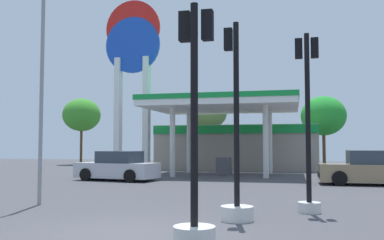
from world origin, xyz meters
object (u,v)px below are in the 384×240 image
traffic_signal_3 (195,171)px  tree_2 (323,116)px  station_pole_sign (133,63)px  car_1 (369,169)px  car_2 (118,167)px  traffic_signal_2 (308,137)px  traffic_signal_1 (236,171)px  corner_streetlamp (38,71)px  tree_0 (82,115)px  tree_1 (209,114)px

traffic_signal_3 → tree_2: 31.72m
station_pole_sign → car_1: 16.47m
traffic_signal_3 → tree_2: bearing=82.3°
station_pole_sign → car_2: size_ratio=2.57×
traffic_signal_2 → traffic_signal_3: traffic_signal_2 is taller
traffic_signal_1 → station_pole_sign: bearing=119.2°
traffic_signal_3 → corner_streetlamp: 7.81m
traffic_signal_1 → traffic_signal_2: size_ratio=0.99×
traffic_signal_1 → tree_2: size_ratio=0.80×
car_2 → traffic_signal_2: traffic_signal_2 is taller
tree_0 → corner_streetlamp: 29.83m
tree_0 → tree_2: 23.00m
station_pole_sign → car_2: bearing=-75.9°
corner_streetlamp → traffic_signal_3: bearing=-34.7°
station_pole_sign → tree_1: (2.89, 12.02, -2.65)m
tree_0 → tree_2: bearing=0.4°
traffic_signal_2 → tree_1: tree_1 is taller
tree_0 → corner_streetlamp: bearing=-64.7°
traffic_signal_3 → car_2: bearing=118.3°
tree_0 → car_2: bearing=-56.9°
station_pole_sign → tree_2: 17.88m
station_pole_sign → traffic_signal_1: bearing=-60.8°
car_2 → traffic_signal_2: bearing=-43.4°
station_pole_sign → traffic_signal_1: (9.23, -16.54, -6.22)m
car_1 → tree_1: bearing=122.7°
tree_2 → corner_streetlamp: bearing=-110.7°
station_pole_sign → tree_1: 12.65m
tree_0 → traffic_signal_1: bearing=-55.8°
car_2 → traffic_signal_1: (7.78, -10.79, 0.51)m
station_pole_sign → traffic_signal_2: 19.22m
traffic_signal_2 → traffic_signal_3: bearing=-114.6°
car_1 → tree_0: bearing=144.6°
car_1 → tree_2: (-0.94, 17.16, 3.70)m
traffic_signal_1 → tree_1: bearing=102.5°
station_pole_sign → car_1: bearing=-21.0°
corner_streetlamp → traffic_signal_2: bearing=3.8°
traffic_signal_3 → tree_1: 32.27m
tree_1 → tree_2: bearing=-1.4°
car_2 → traffic_signal_2: 13.25m
car_2 → traffic_signal_2: (9.57, -9.06, 1.39)m
traffic_signal_2 → tree_1: 28.17m
station_pole_sign → traffic_signal_3: station_pole_sign is taller
traffic_signal_3 → corner_streetlamp: corner_streetlamp is taller
tree_2 → corner_streetlamp: 29.00m
traffic_signal_1 → car_2: bearing=125.8°
car_1 → tree_2: size_ratio=0.74×
tree_1 → car_1: bearing=-57.3°
corner_streetlamp → traffic_signal_1: bearing=-10.6°
tree_1 → traffic_signal_1: bearing=-77.5°
car_1 → car_2: (-12.60, -0.37, -0.03)m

